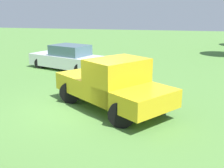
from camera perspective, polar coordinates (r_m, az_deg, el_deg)
ground_plane at (r=9.86m, az=-5.66°, el=-4.92°), size 80.00×80.00×0.00m
pickup_truck at (r=9.36m, az=0.45°, el=0.16°), size 4.79×4.27×1.83m
sedan_far at (r=16.20m, az=-9.27°, el=5.43°), size 5.07×3.25×1.46m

